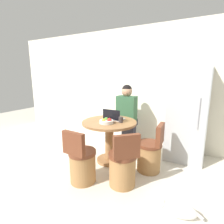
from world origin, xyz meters
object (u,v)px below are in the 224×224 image
Objects in this scene: chair_near_right_corner at (123,167)px; laptop at (113,118)px; person_seated at (127,114)px; cat at (178,209)px; chair_right_side at (150,154)px; fruit_bowl at (107,121)px; chair_near_camera at (82,164)px; dining_table at (109,134)px; refrigerator at (187,114)px.

laptop is at bearing -96.76° from chair_near_right_corner.
person_seated reaches higher than laptop.
laptop is (-0.52, 0.67, 0.52)m from chair_near_right_corner.
cat is at bearing 145.85° from laptop.
chair_right_side is 3.42× the size of fruit_bowl.
chair_right_side is at bearing -155.70° from chair_near_right_corner.
laptop is (-0.74, 0.09, 0.52)m from chair_right_side.
person_seated is (0.08, 1.46, 0.48)m from chair_near_camera.
chair_near_right_corner is at bearing 127.83° from laptop.
fruit_bowl reaches higher than chair_right_side.
dining_table is 1.18× the size of chair_near_right_corner.
chair_right_side is at bearing -120.11° from refrigerator.
refrigerator is at bearing -150.25° from laptop.
person_seated is at bearing -89.76° from chair_near_camera.
cat is at bearing 119.46° from chair_near_right_corner.
refrigerator is 1.17m from person_seated.
dining_table is 1.18× the size of chair_near_camera.
refrigerator reaches higher than chair_right_side.
laptop reaches higher than chair_near_right_corner.
laptop reaches higher than dining_table.
fruit_bowl reaches higher than chair_near_right_corner.
chair_right_side is at bearing 173.28° from laptop.
cat is (0.80, -0.23, -0.19)m from chair_near_right_corner.
chair_right_side is (0.75, 0.04, -0.25)m from dining_table.
fruit_bowl reaches higher than cat.
person_seated is at bearing -112.90° from chair_near_right_corner.
cat is (0.14, -1.57, -0.78)m from refrigerator.
chair_right_side and chair_near_camera have the same top height.
chair_near_right_corner is 1.42m from person_seated.
person_seated is at bearing -175.21° from refrigerator.
refrigerator is 1.06m from chair_right_side.
fruit_bowl is 0.48× the size of cat.
chair_right_side is at bearing 3.19° from dining_table.
chair_near_camera is 0.80m from fruit_bowl.
dining_table is at bearing -146.02° from refrigerator.
fruit_bowl is (0.07, 0.61, 0.51)m from chair_near_camera.
laptop is at bearing -40.60° from cat.
laptop is at bearing 87.82° from person_seated.
chair_right_side is (-0.44, -0.76, -0.58)m from refrigerator.
laptop is at bearing 84.74° from dining_table.
chair_near_right_corner is (0.53, -0.54, -0.25)m from dining_table.
refrigerator is 1.50m from fruit_bowl.
chair_right_side is 0.91m from fruit_bowl.
dining_table is at bearing 100.66° from fruit_bowl.
dining_table is 0.79m from chair_near_camera.
chair_near_right_corner is at bearing -116.40° from refrigerator.
chair_near_camera is 1.39m from cat.
dining_table is at bearing -90.00° from chair_near_camera.
chair_near_camera is 1.64× the size of cat.
dining_table is 2.81× the size of laptop.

